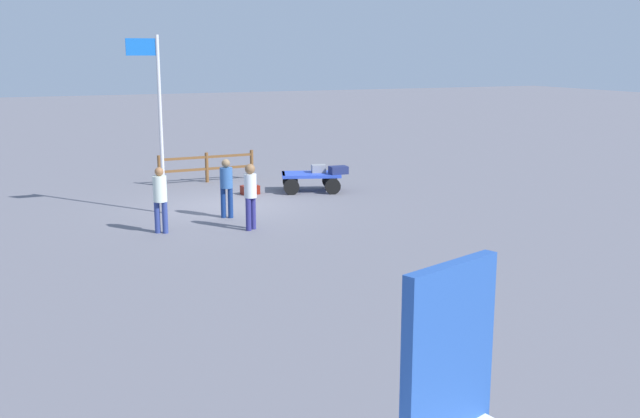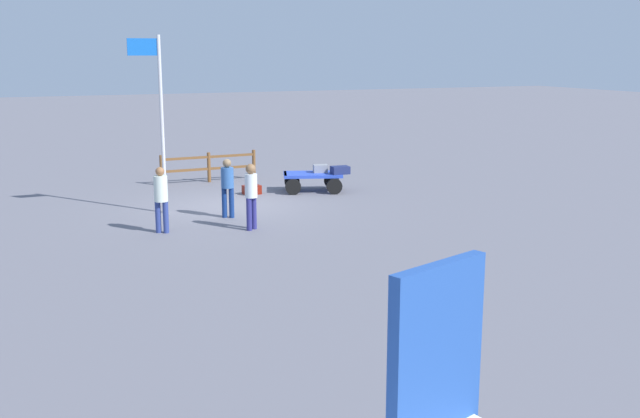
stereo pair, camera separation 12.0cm
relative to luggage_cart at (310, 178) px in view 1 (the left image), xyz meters
The scene contains 10 objects.
ground_plane 3.36m from the luggage_cart, 20.77° to the left, with size 120.00×120.00×0.00m, color slate.
luggage_cart is the anchor object (origin of this frame).
suitcase_maroon 0.97m from the luggage_cart, 145.95° to the left, with size 0.59×0.43×0.25m.
suitcase_navy 0.41m from the luggage_cart, behind, with size 0.52×0.43×0.26m.
suitcase_grey 2.01m from the luggage_cart, ahead, with size 0.58×0.44×0.28m.
worker_lead 5.57m from the luggage_cart, 51.34° to the left, with size 0.44×0.44×1.71m.
worker_trailing 4.55m from the luggage_cart, 36.88° to the left, with size 0.47×0.47×1.62m.
worker_supervisor 6.81m from the luggage_cart, 33.78° to the left, with size 0.47×0.47×1.67m.
flagpole 5.85m from the luggage_cart, 15.23° to the left, with size 0.89×0.10×4.92m.
wooden_fence 4.04m from the luggage_cart, 49.42° to the right, with size 3.44×0.23×1.04m.
Camera 1 is at (6.14, 20.95, 4.48)m, focal length 42.00 mm.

